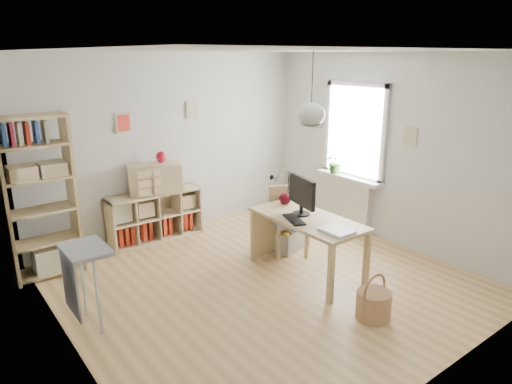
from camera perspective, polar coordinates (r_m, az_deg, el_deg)
ground at (r=5.69m, az=1.06°, el=-11.06°), size 4.50×4.50×0.00m
room_shell at (r=5.32m, az=6.90°, el=9.58°), size 4.50×4.50×4.50m
window_unit at (r=7.11m, az=12.32°, el=7.46°), size 0.07×1.16×1.46m
radiator at (r=7.35m, az=11.59°, el=-1.44°), size 0.10×0.80×0.80m
windowsill at (r=7.19m, az=11.53°, el=1.74°), size 0.22×1.20×0.06m
desk at (r=5.65m, az=6.43°, el=-4.07°), size 0.70×1.50×0.75m
cube_shelf at (r=6.99m, az=-12.74°, el=-3.37°), size 1.40×0.38×0.72m
tall_bookshelf at (r=6.04m, az=-25.57°, el=0.05°), size 0.80×0.38×2.00m
side_table at (r=4.85m, az=-21.13°, el=-8.67°), size 0.40×0.55×0.85m
chair at (r=6.29m, az=3.97°, el=-3.00°), size 0.61×0.61×0.93m
wicker_basket at (r=5.06m, az=14.48°, el=-13.37°), size 0.37×0.36×0.50m
storage_chest at (r=6.58m, az=3.60°, el=-5.18°), size 0.71×0.77×0.61m
monitor at (r=5.62m, az=5.74°, el=-0.22°), size 0.22×0.55×0.48m
keyboard at (r=5.50m, az=4.79°, el=-3.44°), size 0.28×0.43×0.02m
task_lamp at (r=6.01m, az=2.98°, el=1.20°), size 0.41×0.15×0.43m
yarn_ball at (r=6.05m, az=3.64°, el=-0.82°), size 0.16×0.16×0.16m
paper_tray at (r=5.20m, az=10.08°, el=-4.82°), size 0.28×0.35×0.03m
drawer_chest at (r=6.78m, az=-12.57°, el=1.67°), size 0.82×0.54×0.43m
red_vase at (r=6.76m, az=-11.79°, el=4.29°), size 0.14×0.14×0.17m
potted_plant at (r=7.31m, az=9.89°, el=3.74°), size 0.39×0.36×0.36m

